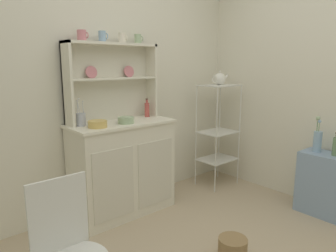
{
  "coord_description": "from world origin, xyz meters",
  "views": [
    {
      "loc": [
        -1.49,
        -1.04,
        1.41
      ],
      "look_at": [
        0.37,
        1.12,
        0.84
      ],
      "focal_mm": 33.29,
      "sensor_mm": 36.0,
      "label": 1
    }
  ],
  "objects_px": {
    "wire_chair": "(67,245)",
    "hutch_cabinet": "(123,167)",
    "oil_bottle": "(336,146)",
    "floor_basket": "(233,249)",
    "cup_rose_0": "(82,35)",
    "utensil_jar": "(81,119)",
    "side_shelf_blue": "(326,185)",
    "jam_bottle": "(147,109)",
    "flower_vase": "(318,139)",
    "bowl_mixing_large": "(98,124)",
    "hutch_shelf_unit": "(111,76)",
    "bakers_rack": "(218,125)",
    "porcelain_teapot": "(220,79)"
  },
  "relations": [
    {
      "from": "wire_chair",
      "to": "hutch_cabinet",
      "type": "bearing_deg",
      "value": 51.89
    },
    {
      "from": "wire_chair",
      "to": "oil_bottle",
      "type": "height_order",
      "value": "wire_chair"
    },
    {
      "from": "floor_basket",
      "to": "cup_rose_0",
      "type": "distance_m",
      "value": 2.08
    },
    {
      "from": "utensil_jar",
      "to": "oil_bottle",
      "type": "relative_size",
      "value": 1.12
    },
    {
      "from": "floor_basket",
      "to": "side_shelf_blue",
      "type": "bearing_deg",
      "value": -5.75
    },
    {
      "from": "jam_bottle",
      "to": "oil_bottle",
      "type": "distance_m",
      "value": 1.8
    },
    {
      "from": "flower_vase",
      "to": "bowl_mixing_large",
      "type": "bearing_deg",
      "value": 147.32
    },
    {
      "from": "hutch_cabinet",
      "to": "floor_basket",
      "type": "height_order",
      "value": "hutch_cabinet"
    },
    {
      "from": "jam_bottle",
      "to": "hutch_shelf_unit",
      "type": "bearing_deg",
      "value": 167.86
    },
    {
      "from": "flower_vase",
      "to": "cup_rose_0",
      "type": "bearing_deg",
      "value": 143.0
    },
    {
      "from": "hutch_cabinet",
      "to": "cup_rose_0",
      "type": "xyz_separation_m",
      "value": [
        -0.29,
        0.12,
        1.19
      ]
    },
    {
      "from": "floor_basket",
      "to": "cup_rose_0",
      "type": "bearing_deg",
      "value": 110.16
    },
    {
      "from": "bakers_rack",
      "to": "jam_bottle",
      "type": "relative_size",
      "value": 6.35
    },
    {
      "from": "cup_rose_0",
      "to": "flower_vase",
      "type": "height_order",
      "value": "cup_rose_0"
    },
    {
      "from": "oil_bottle",
      "to": "floor_basket",
      "type": "bearing_deg",
      "value": 172.06
    },
    {
      "from": "wire_chair",
      "to": "floor_basket",
      "type": "xyz_separation_m",
      "value": [
        1.16,
        -0.16,
        -0.43
      ]
    },
    {
      "from": "bowl_mixing_large",
      "to": "bakers_rack",
      "type": "bearing_deg",
      "value": -1.62
    },
    {
      "from": "floor_basket",
      "to": "bakers_rack",
      "type": "bearing_deg",
      "value": 45.09
    },
    {
      "from": "cup_rose_0",
      "to": "bowl_mixing_large",
      "type": "xyz_separation_m",
      "value": [
        0.01,
        -0.2,
        -0.73
      ]
    },
    {
      "from": "floor_basket",
      "to": "porcelain_teapot",
      "type": "relative_size",
      "value": 0.94
    },
    {
      "from": "floor_basket",
      "to": "bowl_mixing_large",
      "type": "height_order",
      "value": "bowl_mixing_large"
    },
    {
      "from": "porcelain_teapot",
      "to": "oil_bottle",
      "type": "xyz_separation_m",
      "value": [
        0.2,
        -1.22,
        -0.57
      ]
    },
    {
      "from": "side_shelf_blue",
      "to": "wire_chair",
      "type": "relative_size",
      "value": 0.69
    },
    {
      "from": "bowl_mixing_large",
      "to": "flower_vase",
      "type": "distance_m",
      "value": 2.04
    },
    {
      "from": "hutch_shelf_unit",
      "to": "oil_bottle",
      "type": "xyz_separation_m",
      "value": [
        1.42,
        -1.5,
        -0.62
      ]
    },
    {
      "from": "hutch_shelf_unit",
      "to": "flower_vase",
      "type": "bearing_deg",
      "value": -43.08
    },
    {
      "from": "floor_basket",
      "to": "jam_bottle",
      "type": "distance_m",
      "value": 1.54
    },
    {
      "from": "hutch_cabinet",
      "to": "flower_vase",
      "type": "xyz_separation_m",
      "value": [
        1.42,
        -1.17,
        0.26
      ]
    },
    {
      "from": "bakers_rack",
      "to": "porcelain_teapot",
      "type": "bearing_deg",
      "value": 180.0
    },
    {
      "from": "jam_bottle",
      "to": "porcelain_teapot",
      "type": "bearing_deg",
      "value": -13.12
    },
    {
      "from": "utensil_jar",
      "to": "porcelain_teapot",
      "type": "bearing_deg",
      "value": -6.96
    },
    {
      "from": "bakers_rack",
      "to": "side_shelf_blue",
      "type": "xyz_separation_m",
      "value": [
        0.2,
        -1.17,
        -0.42
      ]
    },
    {
      "from": "cup_rose_0",
      "to": "side_shelf_blue",
      "type": "bearing_deg",
      "value": -39.48
    },
    {
      "from": "bowl_mixing_large",
      "to": "utensil_jar",
      "type": "xyz_separation_m",
      "value": [
        -0.08,
        0.15,
        0.03
      ]
    },
    {
      "from": "bakers_rack",
      "to": "floor_basket",
      "type": "bearing_deg",
      "value": -134.91
    },
    {
      "from": "jam_bottle",
      "to": "bakers_rack",
      "type": "bearing_deg",
      "value": -13.1
    },
    {
      "from": "hutch_cabinet",
      "to": "side_shelf_blue",
      "type": "height_order",
      "value": "hutch_cabinet"
    },
    {
      "from": "hutch_cabinet",
      "to": "porcelain_teapot",
      "type": "bearing_deg",
      "value": -5.4
    },
    {
      "from": "wire_chair",
      "to": "porcelain_teapot",
      "type": "xyz_separation_m",
      "value": [
        2.2,
        0.89,
        0.73
      ]
    },
    {
      "from": "utensil_jar",
      "to": "oil_bottle",
      "type": "height_order",
      "value": "utensil_jar"
    },
    {
      "from": "wire_chair",
      "to": "bowl_mixing_large",
      "type": "distance_m",
      "value": 1.23
    },
    {
      "from": "utensil_jar",
      "to": "wire_chair",
      "type": "bearing_deg",
      "value": -119.57
    },
    {
      "from": "side_shelf_blue",
      "to": "porcelain_teapot",
      "type": "distance_m",
      "value": 1.52
    },
    {
      "from": "hutch_cabinet",
      "to": "side_shelf_blue",
      "type": "relative_size",
      "value": 1.65
    },
    {
      "from": "floor_basket",
      "to": "hutch_shelf_unit",
      "type": "bearing_deg",
      "value": 97.89
    },
    {
      "from": "bowl_mixing_large",
      "to": "porcelain_teapot",
      "type": "xyz_separation_m",
      "value": [
        1.51,
        -0.04,
        0.33
      ]
    },
    {
      "from": "hutch_shelf_unit",
      "to": "floor_basket",
      "type": "distance_m",
      "value": 1.81
    },
    {
      "from": "side_shelf_blue",
      "to": "hutch_cabinet",
      "type": "bearing_deg",
      "value": 137.87
    },
    {
      "from": "floor_basket",
      "to": "jam_bottle",
      "type": "height_order",
      "value": "jam_bottle"
    },
    {
      "from": "bowl_mixing_large",
      "to": "oil_bottle",
      "type": "xyz_separation_m",
      "value": [
        1.71,
        -1.26,
        -0.23
      ]
    }
  ]
}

